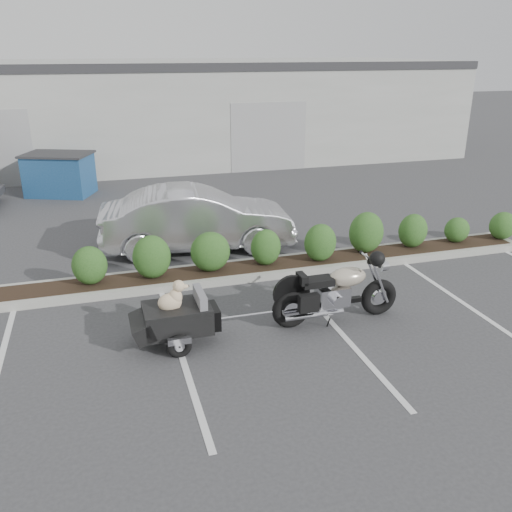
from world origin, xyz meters
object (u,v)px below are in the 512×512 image
object	(u,v)px
sedan	(197,219)
dumpster	(59,174)
motorcycle	(337,293)
pet_trailer	(176,317)

from	to	relation	value
sedan	dumpster	size ratio (longest dim) A/B	1.84
sedan	dumpster	distance (m)	7.16
dumpster	motorcycle	bearing A→B (deg)	-43.05
motorcycle	dumpster	size ratio (longest dim) A/B	0.96
pet_trailer	dumpster	world-z (taller)	dumpster
motorcycle	dumpster	world-z (taller)	dumpster
sedan	dumpster	bearing A→B (deg)	32.98
sedan	motorcycle	bearing A→B (deg)	-154.21
motorcycle	dumpster	distance (m)	11.75
pet_trailer	sedan	distance (m)	4.46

